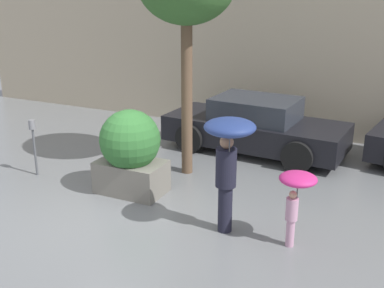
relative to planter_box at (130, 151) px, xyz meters
name	(u,v)px	position (x,y,z in m)	size (l,w,h in m)	color
ground_plane	(103,217)	(0.13, -1.19, -0.86)	(40.00, 40.00, 0.00)	slate
building_facade	(236,21)	(0.13, 5.31, 2.14)	(18.00, 0.30, 6.00)	#B7A88E
planter_box	(130,151)	(0.00, 0.00, 0.00)	(1.33, 1.19, 1.69)	gray
person_adult	(228,151)	(2.33, -0.75, 0.60)	(0.82, 0.82, 2.01)	#1E1E2D
person_child	(296,189)	(3.43, -0.65, 0.11)	(0.59, 0.59, 1.23)	#D199B7
parked_car_near	(255,127)	(1.42, 3.42, -0.23)	(4.50, 2.17, 1.35)	black
parking_meter	(33,136)	(-2.36, -0.13, 0.03)	(0.14, 0.14, 1.25)	#595B60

